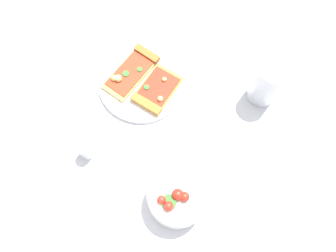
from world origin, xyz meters
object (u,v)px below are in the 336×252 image
salad_bowl (177,197)px  soda_glass (267,84)px  pizza_slice_near (155,92)px  pepper_shaker (85,150)px  pizza_slice_far (133,70)px  plate (142,83)px

salad_bowl → soda_glass: (-0.32, 0.13, 0.02)m
pizza_slice_near → soda_glass: 0.27m
soda_glass → pepper_shaker: bearing=-52.8°
pizza_slice_far → soda_glass: bearing=96.6°
pizza_slice_far → salad_bowl: salad_bowl is taller
salad_bowl → soda_glass: 0.34m
pizza_slice_near → pepper_shaker: 0.22m
pepper_shaker → soda_glass: bearing=127.2°
salad_bowl → pizza_slice_far: bearing=-144.1°
plate → pepper_shaker: pepper_shaker is taller
plate → pizza_slice_near: 0.05m
plate → pizza_slice_far: pizza_slice_far is taller
pizza_slice_far → pepper_shaker: pepper_shaker is taller
pizza_slice_far → soda_glass: (-0.04, 0.33, 0.04)m
salad_bowl → soda_glass: size_ratio=1.05×
plate → soda_glass: (-0.06, 0.30, 0.05)m
plate → pizza_slice_near: pizza_slice_near is taller
plate → pizza_slice_near: size_ratio=1.61×
pizza_slice_near → pepper_shaker: size_ratio=2.10×
plate → salad_bowl: 0.31m
pizza_slice_near → salad_bowl: 0.27m
pizza_slice_far → salad_bowl: (0.28, 0.20, 0.02)m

